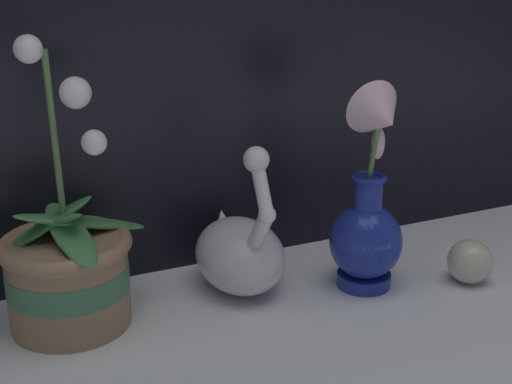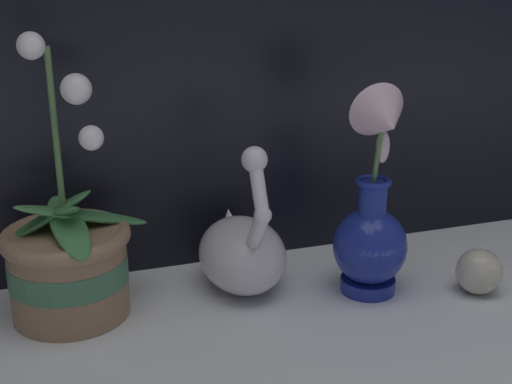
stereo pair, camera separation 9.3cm
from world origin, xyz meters
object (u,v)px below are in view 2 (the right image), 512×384
(blue_vase, at_px, (373,223))
(swan_figurine, at_px, (242,249))
(glass_sphere, at_px, (479,271))
(orchid_potted_plant, at_px, (68,259))

(blue_vase, bearing_deg, swan_figurine, 156.98)
(glass_sphere, bearing_deg, blue_vase, 160.87)
(swan_figurine, bearing_deg, blue_vase, -23.02)
(glass_sphere, bearing_deg, orchid_potted_plant, 167.77)
(orchid_potted_plant, relative_size, glass_sphere, 5.70)
(swan_figurine, distance_m, glass_sphere, 0.33)
(orchid_potted_plant, bearing_deg, blue_vase, -9.66)
(swan_figurine, relative_size, glass_sphere, 3.47)
(swan_figurine, xyz_separation_m, glass_sphere, (0.31, -0.12, -0.03))
(orchid_potted_plant, xyz_separation_m, blue_vase, (0.40, -0.07, 0.02))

